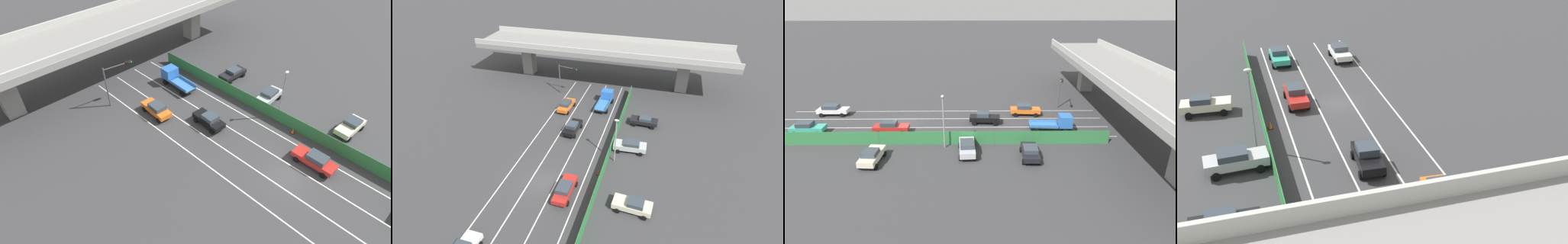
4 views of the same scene
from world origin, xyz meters
TOP-DOWN VIEW (x-y plane):
  - ground_plane at (0.00, 0.00)m, footprint 300.00×300.00m
  - lane_line_left_edge at (-4.83, 5.43)m, footprint 0.14×46.86m
  - lane_line_mid_left at (-1.61, 5.43)m, footprint 0.14×46.86m
  - lane_line_mid_right at (1.61, 5.43)m, footprint 0.14×46.86m
  - lane_line_right_edge at (4.83, 5.43)m, footprint 0.14×46.86m
  - elevated_overpass at (0.00, 30.86)m, footprint 49.91×9.87m
  - green_fence at (6.91, 5.43)m, footprint 0.10×42.96m
  - car_sedan_red at (3.35, -1.07)m, footprint 1.96×4.67m
  - car_hatchback_white at (-3.35, -11.49)m, footprint 2.00×4.56m
  - car_sedan_black at (0.17, 11.52)m, footprint 2.17×4.36m
  - car_taxi_teal at (3.36, -12.17)m, footprint 2.03×4.43m
  - car_taxi_orange at (-3.04, 17.75)m, footprint 2.16×4.56m
  - flatbed_truck_blue at (3.19, 21.32)m, footprint 2.47×5.65m
  - parked_sedan_cream at (11.40, -1.26)m, footprint 4.47×2.26m
  - parked_wagon_silver at (9.45, 9.27)m, footprint 4.67×2.23m
  - parked_sedan_dark at (10.58, 16.48)m, footprint 4.34×2.13m
  - traffic_light at (-4.93, 23.32)m, footprint 3.97×1.00m
  - street_lamp at (7.75, 6.49)m, footprint 0.60×0.36m
  - traffic_cone at (6.30, 3.38)m, footprint 0.47×0.47m

SIDE VIEW (x-z plane):
  - ground_plane at x=0.00m, z-range 0.00..0.00m
  - lane_line_left_edge at x=-4.83m, z-range 0.00..0.01m
  - lane_line_mid_left at x=-1.61m, z-range 0.00..0.01m
  - lane_line_mid_right at x=1.61m, z-range 0.00..0.01m
  - lane_line_right_edge at x=4.83m, z-range 0.00..0.01m
  - traffic_cone at x=6.30m, z-range -0.02..0.64m
  - parked_sedan_dark at x=10.58m, z-range 0.10..1.60m
  - car_taxi_teal at x=3.36m, z-range 0.08..1.68m
  - green_fence at x=6.91m, z-range 0.00..1.77m
  - car_sedan_red at x=3.35m, z-range 0.08..1.72m
  - parked_sedan_cream at x=11.40m, z-range 0.08..1.72m
  - car_sedan_black at x=0.17m, z-range 0.06..1.75m
  - car_hatchback_white at x=-3.35m, z-range 0.10..1.72m
  - car_taxi_orange at x=-3.04m, z-range 0.08..1.74m
  - parked_wagon_silver at x=9.45m, z-range 0.10..1.75m
  - flatbed_truck_blue at x=3.19m, z-range 0.04..2.42m
  - traffic_light at x=-4.93m, z-range 1.21..6.98m
  - street_lamp at x=7.75m, z-range 0.75..7.46m
  - elevated_overpass at x=0.00m, z-range 2.39..10.62m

